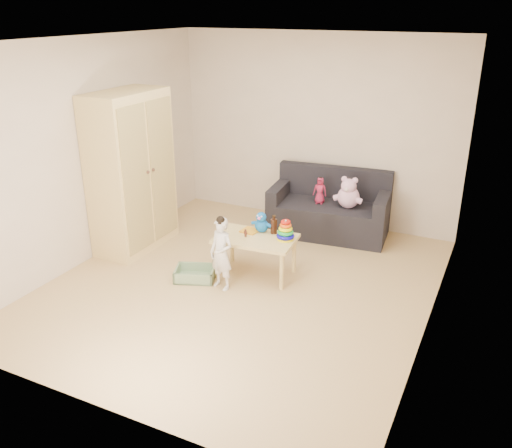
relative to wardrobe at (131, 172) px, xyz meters
The scene contains 13 objects.
room 1.78m from the wardrobe, 11.91° to the right, with size 4.50×4.50×4.50m.
wardrobe is the anchor object (origin of this frame).
sofa 2.66m from the wardrobe, 34.33° to the left, with size 1.55×0.78×0.44m, color black.
play_table 1.90m from the wardrobe, ahead, with size 0.90×0.57×0.47m, color #E7C97E.
storage_bin 1.56m from the wardrobe, 22.09° to the right, with size 0.44×0.33×0.13m, color gray, non-canonical shape.
toddler 1.73m from the wardrobe, 18.44° to the right, with size 0.30×0.20×0.80m, color silver.
pink_bear 2.78m from the wardrobe, 30.59° to the left, with size 0.31×0.26×0.35m, color #F6B5DE, non-canonical shape.
doll 2.45m from the wardrobe, 35.02° to the left, with size 0.18×0.12×0.35m, color #B12146.
ring_stacker 2.11m from the wardrobe, ahead, with size 0.20×0.20×0.23m.
brown_bottle 1.93m from the wardrobe, ahead, with size 0.08×0.08×0.22m.
blue_plush 1.78m from the wardrobe, ahead, with size 0.20×0.16×0.25m, color blue, non-canonical shape.
wooden_figure 1.71m from the wardrobe, ahead, with size 0.04×0.03×0.10m, color #5B2A1C, non-canonical shape.
yellow_book 1.69m from the wardrobe, ahead, with size 0.19×0.19×0.01m, color orange.
Camera 1 is at (2.47, -4.76, 2.92)m, focal length 38.00 mm.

